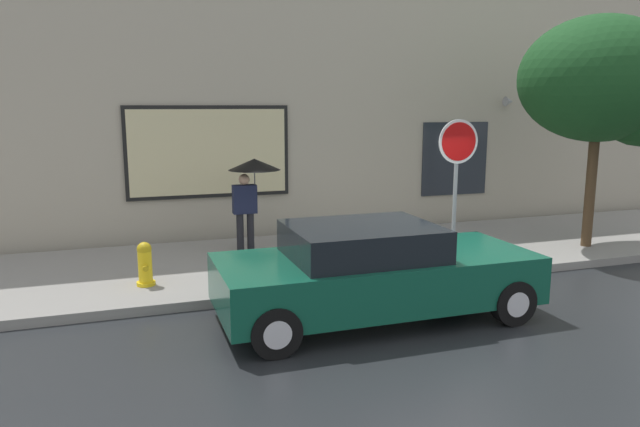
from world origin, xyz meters
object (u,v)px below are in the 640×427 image
at_px(street_tree, 609,84).
at_px(fire_hydrant, 145,264).
at_px(parked_car, 373,272).
at_px(stop_sign, 457,164).
at_px(pedestrian_with_umbrella, 251,178).

bearing_deg(street_tree, fire_hydrant, 178.95).
xyz_separation_m(parked_car, street_tree, (5.86, 2.01, 2.74)).
height_order(fire_hydrant, stop_sign, stop_sign).
bearing_deg(pedestrian_with_umbrella, stop_sign, -35.80).
bearing_deg(stop_sign, parked_car, -145.76).
distance_m(parked_car, street_tree, 6.77).
relative_size(pedestrian_with_umbrella, stop_sign, 0.70).
xyz_separation_m(parked_car, pedestrian_with_umbrella, (-0.93, 3.77, 0.95)).
xyz_separation_m(pedestrian_with_umbrella, stop_sign, (3.14, -2.27, 0.37)).
height_order(parked_car, pedestrian_with_umbrella, pedestrian_with_umbrella).
distance_m(fire_hydrant, stop_sign, 5.50).
bearing_deg(fire_hydrant, stop_sign, -7.16).
distance_m(street_tree, stop_sign, 3.94).
relative_size(fire_hydrant, street_tree, 0.16).
relative_size(parked_car, pedestrian_with_umbrella, 2.43).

